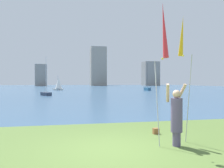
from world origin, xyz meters
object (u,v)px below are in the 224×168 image
object	(u,v)px
sailboat_0	(58,84)
sailboat_6	(46,93)
person	(176,115)
sailboat_4	(147,89)
bag	(156,131)
kite_flag_right	(182,39)
kite_flag_left	(164,33)

from	to	relation	value
sailboat_0	sailboat_6	xyz separation A→B (m)	(-1.35, -19.57, -1.07)
person	sailboat_4	bearing A→B (deg)	83.06
sailboat_4	sailboat_6	xyz separation A→B (m)	(-19.50, -13.74, -0.09)
bag	sailboat_0	distance (m)	44.75
person	sailboat_4	xyz separation A→B (m)	(14.05, 40.35, -0.53)
bag	sailboat_0	bearing A→B (deg)	95.31
person	kite_flag_right	xyz separation A→B (m)	(0.52, 0.64, 2.38)
kite_flag_right	person	bearing A→B (deg)	-129.06
person	bag	size ratio (longest dim) A/B	8.83
person	kite_flag_right	bearing A→B (deg)	63.19
person	bag	xyz separation A→B (m)	(0.03, 1.65, -0.81)
kite_flag_right	sailboat_4	world-z (taller)	sailboat_4
sailboat_6	sailboat_4	bearing A→B (deg)	35.17
kite_flag_left	sailboat_4	size ratio (longest dim) A/B	0.72
person	sailboat_0	bearing A→B (deg)	107.33
kite_flag_right	sailboat_6	xyz separation A→B (m)	(-5.97, 25.97, -2.99)
kite_flag_right	sailboat_0	world-z (taller)	kite_flag_right
kite_flag_right	sailboat_0	distance (m)	45.81
sailboat_6	bag	bearing A→B (deg)	-77.61
kite_flag_left	sailboat_6	world-z (taller)	sailboat_6
sailboat_4	sailboat_6	world-z (taller)	sailboat_4
kite_flag_right	sailboat_6	world-z (taller)	sailboat_6
person	sailboat_6	bearing A→B (deg)	113.83
kite_flag_right	bag	size ratio (longest dim) A/B	19.14
person	sailboat_4	size ratio (longest dim) A/B	0.32
bag	sailboat_0	world-z (taller)	sailboat_0
person	sailboat_0	size ratio (longest dim) A/B	0.57
sailboat_0	sailboat_4	size ratio (longest dim) A/B	0.56
sailboat_4	sailboat_6	bearing A→B (deg)	-144.83
bag	sailboat_0	xyz separation A→B (m)	(-4.14, 44.54, 1.27)
kite_flag_left	person	bearing A→B (deg)	26.34
sailboat_0	sailboat_4	bearing A→B (deg)	-17.81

